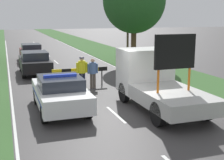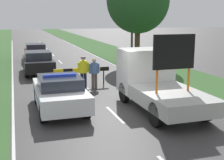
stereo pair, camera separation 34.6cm
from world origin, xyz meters
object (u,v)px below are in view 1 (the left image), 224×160
at_px(police_car, 60,93).
at_px(traffic_cone_near_truck, 129,77).
at_px(roadside_tree_near_left, 134,0).
at_px(pedestrian_civilian, 93,71).
at_px(police_officer, 82,70).
at_px(queued_car_wagon_maroon, 31,52).
at_px(work_truck, 156,81).
at_px(utility_pole, 128,20).
at_px(road_barrier, 80,71).
at_px(queued_car_sedan_black, 35,62).
at_px(traffic_cone_near_police, 150,86).
at_px(traffic_cone_centre_front, 38,81).

height_order(police_car, traffic_cone_near_truck, police_car).
distance_m(police_car, roadside_tree_near_left, 13.95).
distance_m(pedestrian_civilian, traffic_cone_near_truck, 2.54).
height_order(police_officer, queued_car_wagon_maroon, police_officer).
relative_size(work_truck, roadside_tree_near_left, 0.69).
xyz_separation_m(police_car, work_truck, (4.04, -0.76, 0.38)).
bearing_deg(police_officer, queued_car_wagon_maroon, -104.35).
xyz_separation_m(queued_car_wagon_maroon, utility_pole, (8.73, -0.64, 2.75)).
height_order(traffic_cone_near_truck, roadside_tree_near_left, roadside_tree_near_left).
relative_size(work_truck, police_officer, 3.01).
xyz_separation_m(work_truck, road_barrier, (-2.20, 4.89, -0.28)).
bearing_deg(traffic_cone_near_truck, queued_car_sedan_black, 135.89).
xyz_separation_m(police_car, queued_car_sedan_black, (-0.20, 8.94, 0.03)).
height_order(road_barrier, pedestrian_civilian, pedestrian_civilian).
height_order(queued_car_sedan_black, utility_pole, utility_pole).
xyz_separation_m(police_officer, pedestrian_civilian, (0.59, -0.08, -0.08)).
xyz_separation_m(queued_car_sedan_black, queued_car_wagon_maroon, (0.26, 6.12, -0.01)).
bearing_deg(traffic_cone_near_police, police_car, -161.43).
distance_m(road_barrier, police_officer, 0.57).
xyz_separation_m(road_barrier, utility_pole, (6.95, 10.29, 2.66)).
bearing_deg(roadside_tree_near_left, road_barrier, -132.28).
bearing_deg(pedestrian_civilian, roadside_tree_near_left, 40.04).
distance_m(police_car, traffic_cone_centre_front, 4.99).
distance_m(queued_car_wagon_maroon, utility_pole, 9.17).
bearing_deg(road_barrier, traffic_cone_centre_front, 161.22).
relative_size(traffic_cone_near_police, roadside_tree_near_left, 0.08).
bearing_deg(traffic_cone_centre_front, pedestrian_civilian, -27.17).
height_order(pedestrian_civilian, traffic_cone_centre_front, pedestrian_civilian).
height_order(police_officer, roadside_tree_near_left, roadside_tree_near_left).
distance_m(police_officer, queued_car_wagon_maroon, 11.61).
relative_size(road_barrier, police_officer, 1.79).
distance_m(police_officer, traffic_cone_near_truck, 3.10).
height_order(work_truck, police_officer, work_truck).
bearing_deg(traffic_cone_near_police, traffic_cone_near_truck, 94.15).
xyz_separation_m(traffic_cone_near_truck, queued_car_sedan_black, (-4.98, 4.83, 0.44)).
height_order(road_barrier, traffic_cone_near_truck, road_barrier).
relative_size(police_car, queued_car_wagon_maroon, 0.96).
distance_m(road_barrier, traffic_cone_near_truck, 2.99).
height_order(road_barrier, traffic_cone_near_police, road_barrier).
bearing_deg(pedestrian_civilian, queued_car_wagon_maroon, 88.48).
bearing_deg(utility_pole, police_officer, -122.81).
height_order(traffic_cone_near_truck, queued_car_wagon_maroon, queued_car_wagon_maroon).
height_order(queued_car_wagon_maroon, utility_pole, utility_pole).
distance_m(pedestrian_civilian, queued_car_wagon_maroon, 11.79).
height_order(road_barrier, utility_pole, utility_pole).
bearing_deg(queued_car_wagon_maroon, pedestrian_civilian, 101.41).
bearing_deg(traffic_cone_centre_front, road_barrier, -20.05).
xyz_separation_m(pedestrian_civilian, traffic_cone_centre_front, (-2.81, 1.44, -0.64)).
bearing_deg(roadside_tree_near_left, pedestrian_civilian, -127.03).
relative_size(road_barrier, traffic_cone_near_truck, 4.36).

